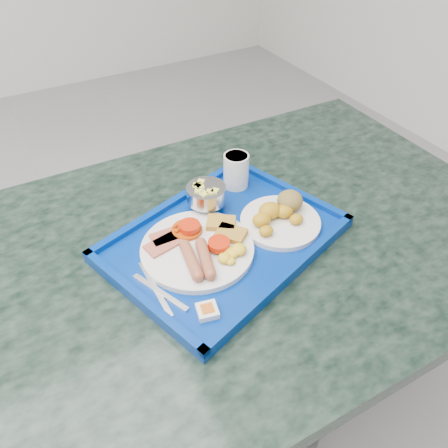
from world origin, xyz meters
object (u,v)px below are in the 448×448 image
at_px(main_plate, 200,247).
at_px(bread_plate, 280,216).
at_px(table, 236,294).
at_px(tray, 224,240).
at_px(juice_cup, 236,170).
at_px(fruit_bowl, 206,194).

relative_size(main_plate, bread_plate, 1.32).
height_order(table, tray, tray).
xyz_separation_m(tray, main_plate, (-0.06, -0.01, 0.02)).
xyz_separation_m(main_plate, juice_cup, (0.19, 0.17, 0.03)).
height_order(tray, bread_plate, bread_plate).
distance_m(table, bread_plate, 0.27).
distance_m(table, tray, 0.23).
bearing_deg(juice_cup, main_plate, -137.91).
relative_size(tray, bread_plate, 3.16).
relative_size(table, fruit_bowl, 14.41).
bearing_deg(table, tray, -167.60).
bearing_deg(bread_plate, tray, 173.21).
distance_m(main_plate, fruit_bowl, 0.15).
bearing_deg(bread_plate, main_plate, 178.65).
distance_m(main_plate, juice_cup, 0.25).
bearing_deg(juice_cup, tray, -127.95).
bearing_deg(bread_plate, table, 165.30).
distance_m(table, fruit_bowl, 0.29).
bearing_deg(juice_cup, fruit_bowl, -156.39).
bearing_deg(table, main_plate, -168.91).
height_order(table, main_plate, main_plate).
bearing_deg(juice_cup, bread_plate, -85.01).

